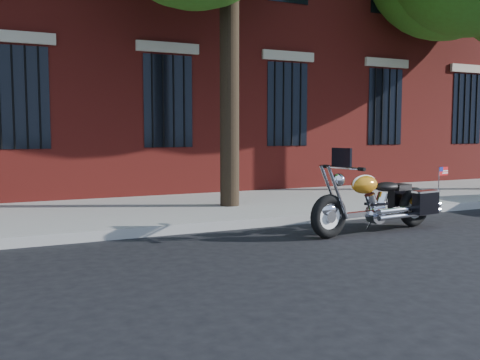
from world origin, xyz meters
name	(u,v)px	position (x,y,z in m)	size (l,w,h in m)	color
ground	(283,245)	(0.00, 0.00, 0.00)	(120.00, 120.00, 0.00)	black
curb	(240,224)	(0.00, 1.38, 0.07)	(40.00, 0.16, 0.15)	gray
sidewalk	(198,209)	(0.00, 3.26, 0.07)	(40.00, 3.60, 0.15)	gray
motorcycle	(380,203)	(1.82, 0.20, 0.44)	(2.60, 0.91, 1.30)	black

